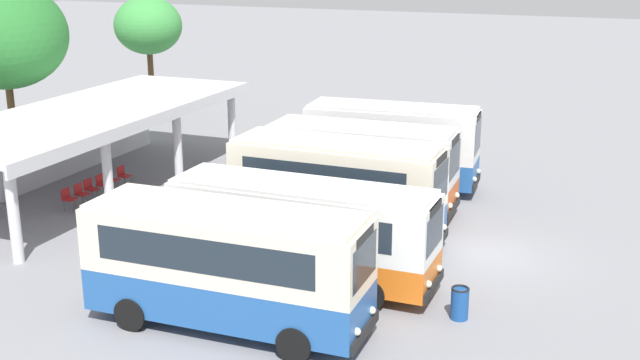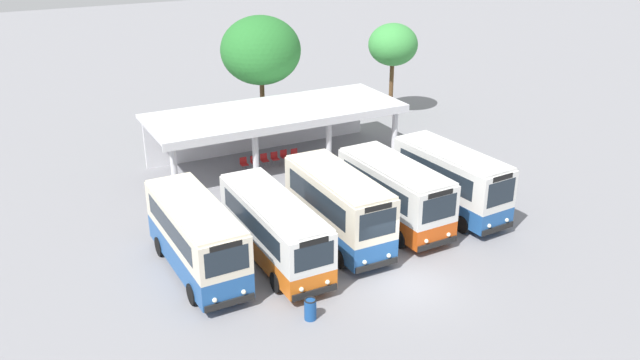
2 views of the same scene
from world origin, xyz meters
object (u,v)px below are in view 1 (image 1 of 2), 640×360
city_bus_middle_cream (337,188)px  city_bus_fourth_amber (361,165)px  waiting_chair_end_by_column (68,197)px  city_bus_fifth_blue (392,143)px  waiting_chair_fourth_seat (102,183)px  waiting_chair_middle_seat (90,187)px  city_bus_second_in_row (302,228)px  waiting_chair_far_end_seat (123,174)px  waiting_chair_second_from_end (81,192)px  litter_bin_apron (460,303)px  waiting_chair_fifth_seat (111,178)px  city_bus_nearest_orange (227,263)px

city_bus_middle_cream → city_bus_fourth_amber: 3.41m
city_bus_fourth_amber → waiting_chair_end_by_column: (-4.00, 10.24, -1.29)m
city_bus_fourth_amber → city_bus_fifth_blue: size_ratio=1.00×
city_bus_fifth_blue → waiting_chair_fourth_seat: city_bus_fifth_blue is taller
waiting_chair_end_by_column → waiting_chair_middle_seat: 1.35m
city_bus_fourth_amber → waiting_chair_middle_seat: 10.67m
waiting_chair_end_by_column → city_bus_second_in_row: bearing=-104.5°
city_bus_second_in_row → waiting_chair_middle_seat: (4.13, 10.78, -1.17)m
waiting_chair_middle_seat → waiting_chair_far_end_seat: (2.03, -0.09, 0.00)m
city_bus_fourth_amber → city_bus_fifth_blue: city_bus_fifth_blue is taller
waiting_chair_fourth_seat → city_bus_middle_cream: bearing=-97.7°
waiting_chair_second_from_end → litter_bin_apron: bearing=-104.8°
city_bus_fourth_amber → litter_bin_apron: 9.27m
city_bus_second_in_row → waiting_chair_end_by_column: (2.78, 10.77, -1.17)m
city_bus_fourth_amber → waiting_chair_fifth_seat: bearing=97.2°
waiting_chair_fifth_seat → litter_bin_apron: litter_bin_apron is taller
city_bus_middle_cream → city_bus_fourth_amber: (3.39, 0.32, -0.12)m
city_bus_nearest_orange → city_bus_middle_cream: city_bus_middle_cream is taller
city_bus_fifth_blue → waiting_chair_far_end_seat: bearing=111.3°
city_bus_fourth_amber → waiting_chair_fourth_seat: (-1.97, 10.21, -1.29)m
city_bus_middle_cream → waiting_chair_end_by_column: city_bus_middle_cream is taller
waiting_chair_end_by_column → waiting_chair_fourth_seat: size_ratio=1.00×
waiting_chair_end_by_column → city_bus_fifth_blue: bearing=-54.5°
city_bus_fourth_amber → waiting_chair_second_from_end: (-3.33, 10.19, -1.29)m
litter_bin_apron → waiting_chair_fifth_seat: bearing=68.6°
city_bus_second_in_row → waiting_chair_middle_seat: city_bus_second_in_row is taller
waiting_chair_middle_seat → city_bus_fourth_amber: bearing=-75.5°
city_bus_middle_cream → waiting_chair_second_from_end: bearing=89.7°
city_bus_middle_cream → waiting_chair_second_from_end: 10.61m
city_bus_fourth_amber → waiting_chair_end_by_column: bearing=111.4°
city_bus_nearest_orange → city_bus_fifth_blue: bearing=-1.1°
waiting_chair_second_from_end → waiting_chair_fifth_seat: size_ratio=1.00×
city_bus_nearest_orange → city_bus_fifth_blue: (13.56, -0.25, 0.07)m
city_bus_nearest_orange → city_bus_fifth_blue: size_ratio=1.06×
city_bus_middle_cream → city_bus_fifth_blue: 6.78m
waiting_chair_end_by_column → city_bus_nearest_orange: bearing=-121.4°
city_bus_second_in_row → waiting_chair_end_by_column: city_bus_second_in_row is taller
city_bus_nearest_orange → city_bus_second_in_row: size_ratio=0.94×
city_bus_fifth_blue → waiting_chair_end_by_column: city_bus_fifth_blue is taller
city_bus_fifth_blue → city_bus_fourth_amber: bearing=177.7°
waiting_chair_end_by_column → waiting_chair_fifth_seat: bearing=1.1°
city_bus_nearest_orange → city_bus_fourth_amber: 10.17m
waiting_chair_end_by_column → waiting_chair_middle_seat: (1.35, 0.02, 0.00)m
city_bus_fourth_amber → waiting_chair_second_from_end: 10.80m
waiting_chair_second_from_end → city_bus_fifth_blue: bearing=-57.0°
city_bus_fourth_amber → waiting_chair_far_end_seat: 10.27m
city_bus_second_in_row → waiting_chair_far_end_seat: city_bus_second_in_row is taller
city_bus_second_in_row → waiting_chair_fifth_seat: (5.48, 10.82, -1.17)m
city_bus_second_in_row → litter_bin_apron: city_bus_second_in_row is taller
city_bus_fourth_amber → waiting_chair_fourth_seat: city_bus_fourth_amber is taller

